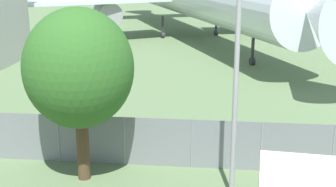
% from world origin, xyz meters
% --- Properties ---
extents(perimeter_fence, '(56.07, 0.07, 1.90)m').
position_xyz_m(perimeter_fence, '(0.00, 10.91, 0.95)').
color(perimeter_fence, gray).
rests_on(perimeter_fence, ground).
extents(tree_near_hangar, '(3.72, 3.72, 6.07)m').
position_xyz_m(tree_near_hangar, '(-3.75, 9.60, 4.00)').
color(tree_near_hangar, '#4C3823').
rests_on(tree_near_hangar, ground).
extents(light_mast, '(0.44, 0.44, 9.24)m').
position_xyz_m(light_mast, '(1.45, 8.87, 5.52)').
color(light_mast, '#99999E').
rests_on(light_mast, ground).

